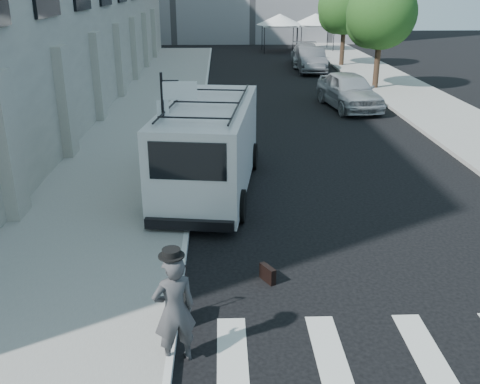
{
  "coord_description": "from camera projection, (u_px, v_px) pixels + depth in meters",
  "views": [
    {
      "loc": [
        -1.13,
        -10.09,
        5.7
      ],
      "look_at": [
        -0.73,
        1.1,
        1.3
      ],
      "focal_mm": 40.0,
      "sensor_mm": 36.0,
      "label": 1
    }
  ],
  "objects": [
    {
      "name": "ground",
      "position": [
        276.0,
        266.0,
        11.51
      ],
      "size": [
        120.0,
        120.0,
        0.0
      ],
      "primitive_type": "plane",
      "color": "black",
      "rests_on": "ground"
    },
    {
      "name": "sidewalk_left",
      "position": [
        158.0,
        105.0,
        26.23
      ],
      "size": [
        4.5,
        48.0,
        0.15
      ],
      "primitive_type": "cube",
      "color": "gray",
      "rests_on": "ground"
    },
    {
      "name": "sidewalk_right",
      "position": [
        399.0,
        89.0,
        30.38
      ],
      "size": [
        4.0,
        56.0,
        0.15
      ],
      "primitive_type": "cube",
      "color": "gray",
      "rests_on": "ground"
    },
    {
      "name": "sign_pole",
      "position": [
        172.0,
        112.0,
        13.44
      ],
      "size": [
        1.03,
        0.07,
        3.5
      ],
      "color": "black",
      "rests_on": "sidewalk_left"
    },
    {
      "name": "tree_near",
      "position": [
        379.0,
        17.0,
        29.05
      ],
      "size": [
        3.8,
        3.83,
        6.03
      ],
      "color": "black",
      "rests_on": "ground"
    },
    {
      "name": "tree_far",
      "position": [
        343.0,
        9.0,
        37.42
      ],
      "size": [
        3.8,
        3.83,
        6.03
      ],
      "color": "black",
      "rests_on": "ground"
    },
    {
      "name": "tent_left",
      "position": [
        280.0,
        20.0,
        46.0
      ],
      "size": [
        4.0,
        4.0,
        3.2
      ],
      "color": "black",
      "rests_on": "ground"
    },
    {
      "name": "tent_right",
      "position": [
        316.0,
        19.0,
        46.57
      ],
      "size": [
        4.0,
        4.0,
        3.2
      ],
      "color": "black",
      "rests_on": "ground"
    },
    {
      "name": "businessman",
      "position": [
        174.0,
        310.0,
        8.31
      ],
      "size": [
        0.81,
        0.67,
        1.89
      ],
      "primitive_type": "imported",
      "rotation": [
        0.0,
        0.0,
        3.52
      ],
      "color": "#3F3E41",
      "rests_on": "ground"
    },
    {
      "name": "briefcase",
      "position": [
        268.0,
        274.0,
        10.88
      ],
      "size": [
        0.32,
        0.44,
        0.34
      ],
      "primitive_type": "cube",
      "rotation": [
        0.0,
        0.0,
        0.51
      ],
      "color": "black",
      "rests_on": "ground"
    },
    {
      "name": "suitcase",
      "position": [
        180.0,
        309.0,
        9.48
      ],
      "size": [
        0.28,
        0.41,
        1.09
      ],
      "rotation": [
        0.0,
        0.0,
        -0.1
      ],
      "color": "black",
      "rests_on": "ground"
    },
    {
      "name": "cargo_van",
      "position": [
        210.0,
        146.0,
        15.38
      ],
      "size": [
        3.13,
        7.11,
        2.57
      ],
      "rotation": [
        0.0,
        0.0,
        -0.14
      ],
      "color": "silver",
      "rests_on": "ground"
    },
    {
      "name": "parked_car_a",
      "position": [
        349.0,
        90.0,
        25.69
      ],
      "size": [
        2.69,
        5.27,
        1.72
      ],
      "primitive_type": "imported",
      "rotation": [
        0.0,
        0.0,
        0.14
      ],
      "color": "#A4A8AC",
      "rests_on": "ground"
    },
    {
      "name": "parked_car_b",
      "position": [
        311.0,
        60.0,
        36.26
      ],
      "size": [
        1.94,
        5.03,
        1.63
      ],
      "primitive_type": "imported",
      "rotation": [
        0.0,
        0.0,
        -0.04
      ],
      "color": "#525359",
      "rests_on": "ground"
    },
    {
      "name": "parked_car_c",
      "position": [
        306.0,
        55.0,
        39.1
      ],
      "size": [
        2.55,
        5.42,
        1.53
      ],
      "primitive_type": "imported",
      "rotation": [
        0.0,
        0.0,
        -0.08
      ],
      "color": "#93959A",
      "rests_on": "ground"
    }
  ]
}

